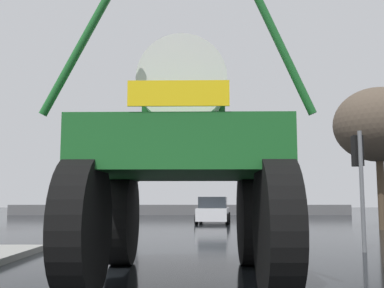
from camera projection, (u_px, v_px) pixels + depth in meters
name	position (u px, v px, depth m)	size (l,w,h in m)	color
ground_plane	(172.00, 230.00, 20.89)	(120.00, 120.00, 0.00)	black
oversize_sprayer	(184.00, 163.00, 8.34)	(3.96, 5.45, 4.60)	black
sedan_ahead	(213.00, 211.00, 26.99)	(2.25, 4.27, 1.52)	silver
traffic_signal_near_right	(359.00, 164.00, 12.56)	(0.24, 0.54, 3.21)	slate
traffic_signal_far_left	(137.00, 182.00, 31.43)	(0.24, 0.55, 3.52)	slate
bare_tree_right	(378.00, 125.00, 21.51)	(4.05, 4.05, 6.54)	#473828
roadside_barrier	(180.00, 210.00, 41.05)	(30.37, 0.24, 0.90)	#59595B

